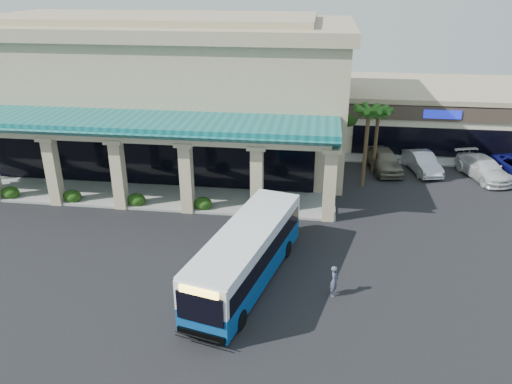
# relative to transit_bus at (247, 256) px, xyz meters

# --- Properties ---
(ground) EXTENTS (110.00, 110.00, 0.00)m
(ground) POSITION_rel_transit_bus_xyz_m (-1.99, 2.36, -1.47)
(ground) COLOR black
(main_building) EXTENTS (30.80, 14.80, 11.35)m
(main_building) POSITION_rel_transit_bus_xyz_m (-9.99, 18.36, 4.21)
(main_building) COLOR tan
(main_building) RESTS_ON ground
(arcade) EXTENTS (30.00, 6.20, 5.70)m
(arcade) POSITION_rel_transit_bus_xyz_m (-9.99, 9.16, 1.38)
(arcade) COLOR #0F5A5D
(arcade) RESTS_ON ground
(strip_mall) EXTENTS (22.50, 12.50, 4.90)m
(strip_mall) POSITION_rel_transit_bus_xyz_m (16.01, 26.36, 0.98)
(strip_mall) COLOR beige
(strip_mall) RESTS_ON ground
(palm_0) EXTENTS (2.40, 2.40, 6.60)m
(palm_0) POSITION_rel_transit_bus_xyz_m (6.51, 13.36, 1.83)
(palm_0) COLOR #215616
(palm_0) RESTS_ON ground
(palm_1) EXTENTS (2.40, 2.40, 5.80)m
(palm_1) POSITION_rel_transit_bus_xyz_m (7.51, 16.36, 1.43)
(palm_1) COLOR #215616
(palm_1) RESTS_ON ground
(broadleaf_tree) EXTENTS (2.60, 2.60, 4.81)m
(broadleaf_tree) POSITION_rel_transit_bus_xyz_m (5.51, 21.36, 0.94)
(broadleaf_tree) COLOR #1A3B0D
(broadleaf_tree) RESTS_ON ground
(transit_bus) EXTENTS (4.85, 10.80, 2.94)m
(transit_bus) POSITION_rel_transit_bus_xyz_m (0.00, 0.00, 0.00)
(transit_bus) COLOR #0C4B96
(transit_bus) RESTS_ON ground
(pedestrian) EXTENTS (0.47, 0.63, 1.59)m
(pedestrian) POSITION_rel_transit_bus_xyz_m (4.30, -0.60, -0.67)
(pedestrian) COLOR #44495E
(pedestrian) RESTS_ON ground
(car_silver) EXTENTS (2.91, 5.37, 1.73)m
(car_silver) POSITION_rel_transit_bus_xyz_m (8.34, 16.81, -0.60)
(car_silver) COLOR #6B6452
(car_silver) RESTS_ON ground
(car_white) EXTENTS (2.65, 4.91, 1.54)m
(car_white) POSITION_rel_transit_bus_xyz_m (11.26, 16.91, -0.70)
(car_white) COLOR #B8BAC4
(car_white) RESTS_ON ground
(car_red) EXTENTS (3.72, 5.84, 1.58)m
(car_red) POSITION_rel_transit_bus_xyz_m (15.61, 16.17, -0.68)
(car_red) COLOR silver
(car_red) RESTS_ON ground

